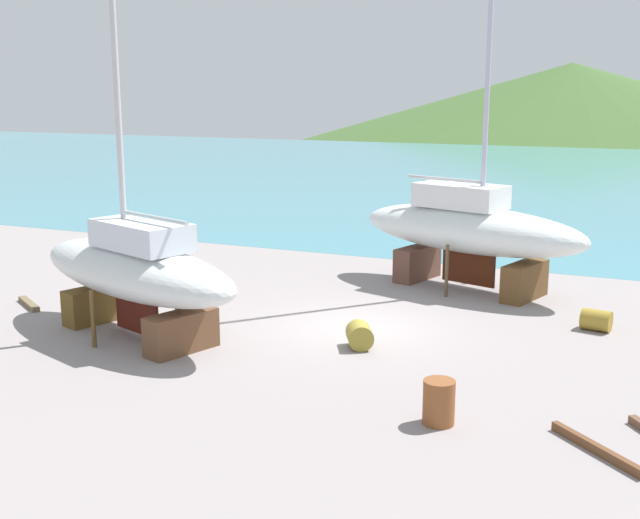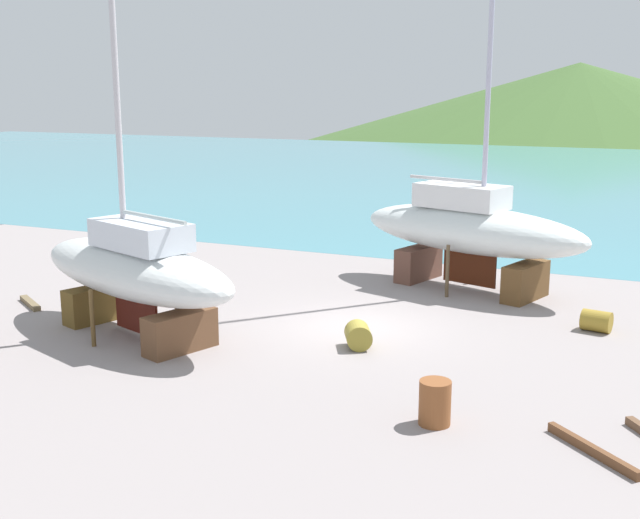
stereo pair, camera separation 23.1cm
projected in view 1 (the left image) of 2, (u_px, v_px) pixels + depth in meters
name	position (u px, v px, depth m)	size (l,w,h in m)	color
ground_plane	(329.00, 350.00, 20.48)	(44.46, 44.46, 0.00)	gray
sea_water	(549.00, 178.00, 59.26)	(170.21, 64.09, 0.01)	teal
headland_hill	(569.00, 130.00, 124.14)	(144.38, 144.38, 20.76)	#3E5F2C
sailboat_far_slipway	(135.00, 270.00, 21.23)	(8.23, 4.96, 13.31)	brown
sailboat_large_starboard	(469.00, 229.00, 26.27)	(8.58, 4.86, 14.78)	brown
barrel_rust_far	(596.00, 320.00, 22.03)	(0.60, 0.60, 0.78)	olive
barrel_tar_black	(360.00, 335.00, 20.57)	(0.67, 0.67, 0.76)	olive
barrel_rust_near	(439.00, 402.00, 15.88)	(0.65, 0.65, 0.92)	brown
timber_short_skew	(596.00, 449.00, 14.67)	(2.30, 0.14, 0.18)	brown
timber_short_cross	(29.00, 304.00, 24.52)	(1.68, 0.22, 0.15)	brown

